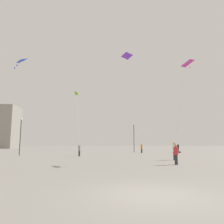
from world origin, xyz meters
name	(u,v)px	position (x,y,z in m)	size (l,w,h in m)	color
ground_plane	(153,195)	(0.00, 0.00, 0.00)	(300.00, 300.00, 0.00)	gray
person_in_black	(178,148)	(13.61, 31.81, 0.93)	(0.37, 0.37, 1.70)	#2D2D33
person_in_red	(176,153)	(4.75, 10.05, 0.93)	(0.37, 0.37, 1.69)	#2D2D33
person_in_white	(174,150)	(6.50, 14.96, 1.01)	(0.40, 0.40, 1.85)	#2D2D33
person_in_orange	(142,148)	(6.66, 31.33, 0.91)	(0.36, 0.36, 1.67)	#2D2D33
person_in_grey	(79,150)	(-3.89, 22.63, 0.87)	(0.35, 0.35, 1.59)	#2D2D33
kite_violet_delta	(126,58)	(2.94, 24.55, 15.01)	(7.79, 2.57, 14.42)	purple
kite_magenta_delta	(187,64)	(8.18, 14.57, 10.36)	(2.29, 1.65, 9.61)	#D12899
kite_lime_diamond	(76,94)	(-5.02, 29.46, 10.10)	(1.63, 7.44, 9.38)	#8CD12D
kite_cobalt_diamond	(25,62)	(-6.87, 7.64, 7.38)	(12.41, 2.99, 6.55)	blue
lamppost_east	(134,133)	(6.24, 36.37, 3.85)	(0.36, 0.36, 5.88)	#2D2D30
lamppost_west	(21,130)	(-12.70, 25.47, 3.61)	(0.36, 0.36, 5.46)	#2D2D30
handbag_beside_flyer	(180,152)	(13.96, 31.91, 0.12)	(0.32, 0.14, 0.24)	black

